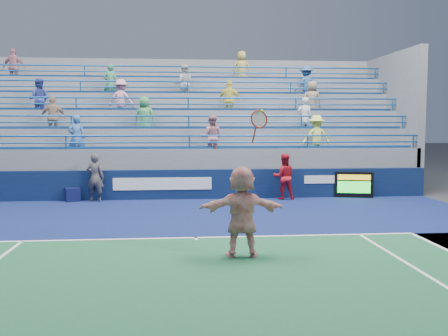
{
  "coord_description": "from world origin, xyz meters",
  "views": [
    {
      "loc": [
        -0.4,
        -11.95,
        2.77
      ],
      "look_at": [
        0.92,
        2.5,
        1.5
      ],
      "focal_mm": 40.0,
      "sensor_mm": 36.0,
      "label": 1
    }
  ],
  "objects": [
    {
      "name": "tennis_player",
      "position": [
        0.9,
        -1.78,
        0.96
      ],
      "size": [
        1.8,
        0.63,
        3.08
      ],
      "color": "white",
      "rests_on": "ground"
    },
    {
      "name": "ground",
      "position": [
        0.0,
        0.0,
        0.0
      ],
      "size": [
        120.0,
        120.0,
        0.0
      ],
      "primitive_type": "plane",
      "color": "#333538"
    },
    {
      "name": "bleacher_stand",
      "position": [
        -0.01,
        10.27,
        1.55
      ],
      "size": [
        18.0,
        5.6,
        6.13
      ],
      "color": "slate",
      "rests_on": "ground"
    },
    {
      "name": "line_judge",
      "position": [
        -3.39,
        6.14,
        0.87
      ],
      "size": [
        0.7,
        0.52,
        1.74
      ],
      "primitive_type": "imported",
      "rotation": [
        0.0,
        0.0,
        2.96
      ],
      "color": "#131735",
      "rests_on": "ground"
    },
    {
      "name": "sponsor_wall",
      "position": [
        0.0,
        6.5,
        0.55
      ],
      "size": [
        18.0,
        0.32,
        1.1
      ],
      "color": "#0A193B",
      "rests_on": "ground"
    },
    {
      "name": "ball_girl",
      "position": [
        3.46,
        6.05,
        0.85
      ],
      "size": [
        0.86,
        0.69,
        1.69
      ],
      "primitive_type": "imported",
      "rotation": [
        0.0,
        0.0,
        3.07
      ],
      "color": "#B4141F",
      "rests_on": "ground"
    },
    {
      "name": "judge_chair",
      "position": [
        -4.24,
        6.29,
        0.28
      ],
      "size": [
        0.65,
        0.67,
        0.88
      ],
      "color": "#0C113D",
      "rests_on": "ground"
    },
    {
      "name": "serve_speed_board",
      "position": [
        6.18,
        6.21,
        0.5
      ],
      "size": [
        1.42,
        0.49,
        0.99
      ],
      "color": "black",
      "rests_on": "ground"
    }
  ]
}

